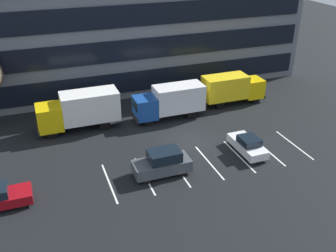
{
  "coord_description": "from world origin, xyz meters",
  "views": [
    {
      "loc": [
        -12.61,
        -27.99,
        17.36
      ],
      "look_at": [
        -1.86,
        1.13,
        1.4
      ],
      "focal_mm": 41.48,
      "sensor_mm": 36.0,
      "label": 1
    }
  ],
  "objects_px": {
    "box_truck_blue": "(170,101)",
    "box_truck_yellow": "(80,109)",
    "sedan_white": "(248,145)",
    "box_truck_yellow_all": "(232,88)",
    "suv_charcoal": "(162,163)"
  },
  "relations": [
    {
      "from": "suv_charcoal",
      "to": "sedan_white",
      "type": "xyz_separation_m",
      "value": [
        7.97,
        0.57,
        -0.27
      ]
    },
    {
      "from": "box_truck_blue",
      "to": "sedan_white",
      "type": "relative_size",
      "value": 1.72
    },
    {
      "from": "box_truck_yellow_all",
      "to": "sedan_white",
      "type": "bearing_deg",
      "value": -111.0
    },
    {
      "from": "box_truck_blue",
      "to": "box_truck_yellow",
      "type": "height_order",
      "value": "box_truck_yellow"
    },
    {
      "from": "box_truck_blue",
      "to": "sedan_white",
      "type": "height_order",
      "value": "box_truck_blue"
    },
    {
      "from": "box_truck_yellow_all",
      "to": "box_truck_yellow",
      "type": "xyz_separation_m",
      "value": [
        -16.47,
        -0.39,
        0.21
      ]
    },
    {
      "from": "box_truck_yellow",
      "to": "sedan_white",
      "type": "height_order",
      "value": "box_truck_yellow"
    },
    {
      "from": "box_truck_blue",
      "to": "sedan_white",
      "type": "xyz_separation_m",
      "value": [
        3.85,
        -8.71,
        -1.17
      ]
    },
    {
      "from": "box_truck_yellow",
      "to": "box_truck_yellow_all",
      "type": "bearing_deg",
      "value": 1.36
    },
    {
      "from": "suv_charcoal",
      "to": "box_truck_yellow",
      "type": "bearing_deg",
      "value": 115.31
    },
    {
      "from": "box_truck_blue",
      "to": "suv_charcoal",
      "type": "bearing_deg",
      "value": -113.93
    },
    {
      "from": "box_truck_yellow",
      "to": "suv_charcoal",
      "type": "xyz_separation_m",
      "value": [
        4.73,
        -10.01,
        -1.05
      ]
    },
    {
      "from": "box_truck_yellow_all",
      "to": "suv_charcoal",
      "type": "relative_size",
      "value": 1.55
    },
    {
      "from": "sedan_white",
      "to": "suv_charcoal",
      "type": "bearing_deg",
      "value": -175.91
    },
    {
      "from": "box_truck_yellow_all",
      "to": "box_truck_yellow",
      "type": "bearing_deg",
      "value": -178.64
    }
  ]
}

